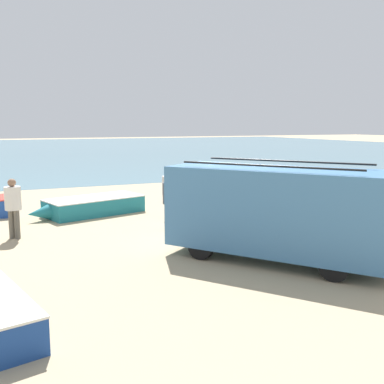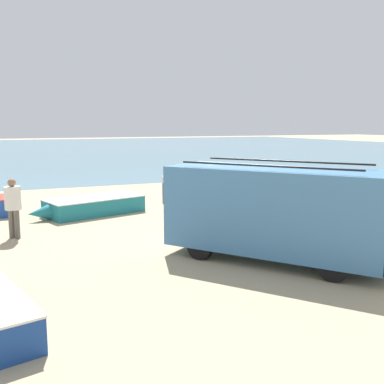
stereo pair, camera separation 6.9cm
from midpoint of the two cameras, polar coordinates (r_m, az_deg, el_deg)
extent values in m
plane|color=tan|center=(14.58, 4.32, -4.87)|extent=(200.00, 200.00, 0.00)
cube|color=slate|center=(64.95, -17.72, 5.25)|extent=(120.00, 80.00, 0.01)
cube|color=teal|center=(11.32, 10.39, -2.18)|extent=(4.74, 5.41, 2.05)
cylinder|color=black|center=(11.92, 19.16, -6.76)|extent=(0.58, 0.66, 0.66)
cylinder|color=black|center=(10.36, 17.47, -9.01)|extent=(0.58, 0.66, 0.66)
cylinder|color=black|center=(12.88, 4.50, -5.17)|extent=(0.58, 0.66, 0.66)
cylinder|color=black|center=(11.45, 0.98, -6.91)|extent=(0.58, 0.66, 0.66)
cylinder|color=black|center=(11.87, 11.72, 3.86)|extent=(2.67, 3.52, 0.05)
cylinder|color=black|center=(10.46, 9.21, 3.30)|extent=(2.67, 3.52, 0.05)
cube|color=#1E757F|center=(17.52, -12.40, -1.75)|extent=(3.86, 2.55, 0.60)
cone|color=#1E757F|center=(16.66, -19.00, -2.56)|extent=(0.91, 0.76, 0.57)
cube|color=silver|center=(17.48, -12.42, -1.00)|extent=(0.61, 1.49, 0.05)
cube|color=silver|center=(17.47, -12.43, -0.73)|extent=(3.89, 2.58, 0.04)
cube|color=#ADA89E|center=(19.25, 3.19, -0.71)|extent=(2.70, 3.65, 0.55)
cone|color=#ADA89E|center=(20.55, -1.52, -0.10)|extent=(0.81, 0.91, 0.52)
cube|color=#B22D23|center=(19.22, 3.20, -0.09)|extent=(1.15, 0.71, 0.05)
cube|color=#B22D23|center=(19.21, 3.20, 0.16)|extent=(2.73, 3.69, 0.04)
cube|color=#2D66AD|center=(22.83, 12.42, 0.49)|extent=(3.75, 4.05, 0.48)
cone|color=#2D66AD|center=(20.25, 11.75, -0.51)|extent=(0.96, 1.01, 0.46)
cube|color=#B22D23|center=(22.80, 12.43, 0.92)|extent=(0.99, 0.90, 0.05)
cube|color=#B22D23|center=(22.79, 12.44, 1.13)|extent=(3.79, 4.09, 0.04)
cylinder|color=#5B564C|center=(14.50, -22.07, -3.79)|extent=(0.16, 0.16, 0.88)
cylinder|color=#5B564C|center=(14.40, -21.46, -3.83)|extent=(0.16, 0.16, 0.88)
cylinder|color=silver|center=(14.31, -21.94, -0.74)|extent=(0.47, 0.47, 0.69)
sphere|color=#8C664C|center=(14.25, -22.04, 1.11)|extent=(0.24, 0.24, 0.24)
cylinder|color=#5B564C|center=(16.16, -3.10, -1.95)|extent=(0.16, 0.16, 0.87)
cylinder|color=#5B564C|center=(16.34, -3.07, -1.83)|extent=(0.16, 0.16, 0.87)
cylinder|color=silver|center=(16.12, -3.10, 0.82)|extent=(0.47, 0.47, 0.68)
sphere|color=tan|center=(16.07, -3.12, 2.44)|extent=(0.23, 0.23, 0.23)
cylinder|color=#38383D|center=(14.58, -2.63, -3.12)|extent=(0.16, 0.16, 0.86)
cylinder|color=#38383D|center=(14.51, -3.27, -3.19)|extent=(0.16, 0.16, 0.86)
cylinder|color=#424C5B|center=(14.41, -2.97, -0.17)|extent=(0.46, 0.46, 0.68)
sphere|color=tan|center=(14.34, -2.98, 1.63)|extent=(0.23, 0.23, 0.23)
camera|label=1|loc=(0.03, -90.12, -0.02)|focal=42.00mm
camera|label=2|loc=(0.03, 89.88, 0.02)|focal=42.00mm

